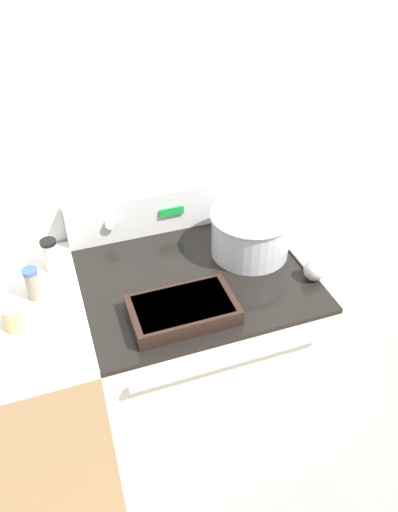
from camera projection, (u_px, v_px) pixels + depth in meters
name	position (u px, v px, depth m)	size (l,w,h in m)	color
ground_plane	(221.00, 498.00, 2.05)	(12.00, 12.00, 0.00)	tan
kitchen_wall	(162.00, 150.00, 1.77)	(8.00, 0.05, 2.50)	silver
stove_range	(196.00, 365.00, 1.98)	(0.76, 0.66, 0.96)	silver
control_panel	(170.00, 209.00, 1.85)	(0.76, 0.07, 0.17)	silver
side_counter	(15.00, 414.00, 1.80)	(0.62, 0.63, 0.97)	tan
mixing_bowl	(251.00, 231.00, 1.73)	(0.29, 0.29, 0.16)	silver
casserole_dish	(183.00, 309.00, 1.51)	(0.32, 0.19, 0.05)	black
ladle	(312.00, 268.00, 1.66)	(0.07, 0.33, 0.07)	#B7B7B7
spice_jar_black_cap	(51.00, 255.00, 1.66)	(0.05, 0.05, 0.12)	beige
spice_jar_blue_cap	(33.00, 284.00, 1.54)	(0.05, 0.05, 0.11)	gray
spice_jar_white_cap	(12.00, 317.00, 1.45)	(0.06, 0.06, 0.09)	tan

